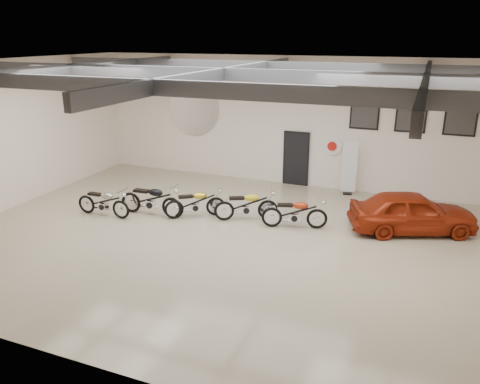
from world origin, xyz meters
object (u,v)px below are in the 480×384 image
at_px(banner_stand, 349,169).
at_px(motorcycle_yellow, 246,205).
at_px(vintage_car, 412,212).
at_px(motorcycle_gold, 195,202).
at_px(go_kart, 384,216).
at_px(motorcycle_black, 151,199).
at_px(motorcycle_red, 294,212).
at_px(motorcycle_silver, 103,201).

bearing_deg(banner_stand, motorcycle_yellow, -136.32).
bearing_deg(banner_stand, vintage_car, -61.76).
xyz_separation_m(motorcycle_gold, motorcycle_yellow, (1.65, 0.39, 0.02)).
bearing_deg(go_kart, motorcycle_black, -172.24).
xyz_separation_m(motorcycle_red, go_kart, (2.58, 1.26, -0.21)).
bearing_deg(motorcycle_red, banner_stand, 59.21).
relative_size(banner_stand, go_kart, 1.17).
bearing_deg(banner_stand, motorcycle_gold, -147.21).
distance_m(motorcycle_black, vintage_car, 8.30).
distance_m(banner_stand, motorcycle_red, 4.05).
bearing_deg(motorcycle_yellow, motorcycle_black, 167.26).
relative_size(motorcycle_silver, motorcycle_black, 0.90).
height_order(motorcycle_black, motorcycle_gold, motorcycle_black).
bearing_deg(motorcycle_black, vintage_car, 9.65).
height_order(motorcycle_silver, motorcycle_gold, motorcycle_gold).
bearing_deg(vintage_car, motorcycle_silver, 82.86).
bearing_deg(motorcycle_black, banner_stand, 36.21).
bearing_deg(motorcycle_red, motorcycle_silver, 176.29).
distance_m(motorcycle_black, go_kart, 7.57).
bearing_deg(go_kart, motorcycle_yellow, -171.47).
distance_m(banner_stand, vintage_car, 3.73).
height_order(motorcycle_yellow, motorcycle_red, motorcycle_yellow).
xyz_separation_m(banner_stand, vintage_car, (2.38, -2.85, -0.36)).
distance_m(banner_stand, motorcycle_silver, 8.89).
xyz_separation_m(banner_stand, motorcycle_black, (-5.73, -4.59, -0.43)).
xyz_separation_m(motorcycle_yellow, go_kart, (4.22, 1.19, -0.22)).
relative_size(motorcycle_red, go_kart, 1.17).
xyz_separation_m(banner_stand, go_kart, (1.57, -2.63, -0.69)).
xyz_separation_m(motorcycle_silver, motorcycle_black, (1.43, 0.66, 0.06)).
relative_size(motorcycle_black, go_kart, 1.28).
bearing_deg(banner_stand, motorcycle_black, -152.98).
distance_m(motorcycle_yellow, motorcycle_red, 1.63).
bearing_deg(motorcycle_silver, motorcycle_red, 12.24).
xyz_separation_m(motorcycle_silver, motorcycle_yellow, (4.52, 1.43, 0.02)).
height_order(motorcycle_yellow, vintage_car, vintage_car).
relative_size(banner_stand, motorcycle_black, 0.92).
bearing_deg(motorcycle_black, motorcycle_gold, 12.22).
distance_m(banner_stand, motorcycle_yellow, 4.67).
height_order(banner_stand, motorcycle_red, banner_stand).
xyz_separation_m(banner_stand, motorcycle_red, (-1.01, -3.89, -0.48)).
xyz_separation_m(motorcycle_black, vintage_car, (8.12, 1.75, 0.07)).
distance_m(motorcycle_gold, motorcycle_yellow, 1.70).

